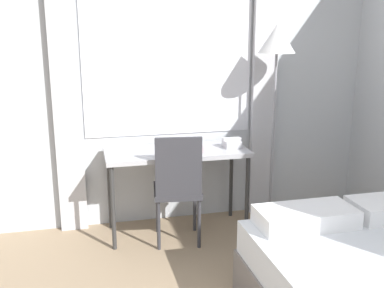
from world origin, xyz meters
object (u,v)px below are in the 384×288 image
(desk_chair, at_px, (178,184))
(standing_lamp, at_px, (276,56))
(desk, at_px, (177,157))
(book, at_px, (188,148))
(telephone, at_px, (232,143))

(desk_chair, height_order, standing_lamp, standing_lamp)
(desk, distance_m, standing_lamp, 1.25)
(standing_lamp, relative_size, book, 6.23)
(desk, xyz_separation_m, desk_chair, (-0.04, -0.25, -0.16))
(desk_chair, xyz_separation_m, telephone, (0.55, 0.23, 0.27))
(desk_chair, distance_m, book, 0.37)
(telephone, relative_size, book, 0.55)
(desk, xyz_separation_m, book, (0.10, -0.00, 0.08))
(telephone, xyz_separation_m, book, (-0.40, 0.02, -0.02))
(desk, relative_size, standing_lamp, 0.68)
(desk_chair, relative_size, book, 3.26)
(desk, relative_size, book, 4.22)
(desk, distance_m, book, 0.13)
(telephone, bearing_deg, desk_chair, -157.41)
(telephone, bearing_deg, desk, 177.94)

